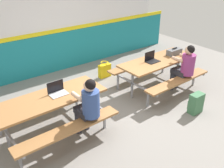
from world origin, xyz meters
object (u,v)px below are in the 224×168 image
object	(u,v)px
picnic_table_right	(158,66)
student_further	(185,65)
laptop_silver	(57,91)
toolbox_grey	(174,52)
backpack_dark	(196,103)
tote_bag_bright	(105,70)
picnic_table_left	(50,105)
laptop_dark	(152,59)
student_nearer	(88,104)

from	to	relation	value
picnic_table_right	student_further	xyz separation A→B (m)	(0.31, -0.55, 0.13)
laptop_silver	toolbox_grey	xyz separation A→B (m)	(3.23, 0.07, 0.02)
laptop_silver	backpack_dark	world-z (taller)	laptop_silver
laptop_silver	tote_bag_bright	xyz separation A→B (m)	(1.98, 1.32, -0.59)
student_further	backpack_dark	bearing A→B (deg)	-122.64
tote_bag_bright	picnic_table_left	bearing A→B (deg)	-147.80
tote_bag_bright	backpack_dark	bearing A→B (deg)	-78.83
backpack_dark	laptop_silver	bearing A→B (deg)	153.60
picnic_table_left	laptop_dark	xyz separation A→B (m)	(2.64, 0.12, 0.21)
laptop_silver	tote_bag_bright	size ratio (longest dim) A/B	0.76
picnic_table_right	tote_bag_bright	xyz separation A→B (m)	(-0.67, 1.27, -0.38)
laptop_dark	toolbox_grey	xyz separation A→B (m)	(0.77, -0.02, 0.02)
tote_bag_bright	laptop_dark	bearing A→B (deg)	-68.98
student_nearer	laptop_silver	xyz separation A→B (m)	(-0.28, 0.59, 0.08)
laptop_silver	laptop_dark	bearing A→B (deg)	1.93
picnic_table_right	student_further	size ratio (longest dim) A/B	1.67
student_nearer	tote_bag_bright	distance (m)	2.61
student_nearer	tote_bag_bright	bearing A→B (deg)	48.27
picnic_table_left	student_further	distance (m)	3.18
picnic_table_right	student_nearer	distance (m)	2.46
picnic_table_left	picnic_table_right	world-z (taller)	same
laptop_silver	tote_bag_bright	distance (m)	2.46
picnic_table_left	laptop_dark	world-z (taller)	laptop_dark
picnic_table_right	tote_bag_bright	size ratio (longest dim) A/B	4.70
picnic_table_right	tote_bag_bright	distance (m)	1.49
laptop_dark	student_further	bearing A→B (deg)	-49.24
laptop_dark	tote_bag_bright	bearing A→B (deg)	111.02
picnic_table_right	laptop_silver	xyz separation A→B (m)	(-2.65, -0.05, 0.21)
picnic_table_right	student_further	bearing A→B (deg)	-60.75
laptop_dark	tote_bag_bright	xyz separation A→B (m)	(-0.48, 1.24, -0.59)
student_further	laptop_silver	bearing A→B (deg)	170.44
picnic_table_right	laptop_dark	xyz separation A→B (m)	(-0.19, 0.03, 0.21)
toolbox_grey	student_further	bearing A→B (deg)	-115.45
laptop_dark	backpack_dark	world-z (taller)	laptop_dark
picnic_table_left	student_nearer	world-z (taller)	student_nearer
student_further	picnic_table_left	bearing A→B (deg)	171.73
toolbox_grey	student_nearer	bearing A→B (deg)	-167.52
picnic_table_right	backpack_dark	distance (m)	1.35
picnic_table_right	toolbox_grey	bearing A→B (deg)	1.48
toolbox_grey	laptop_dark	bearing A→B (deg)	178.69
picnic_table_right	backpack_dark	world-z (taller)	picnic_table_right
tote_bag_bright	picnic_table_right	bearing A→B (deg)	-62.21
toolbox_grey	tote_bag_bright	size ratio (longest dim) A/B	0.93
student_further	laptop_silver	world-z (taller)	student_further
picnic_table_left	tote_bag_bright	distance (m)	2.59
student_nearer	toolbox_grey	bearing A→B (deg)	12.48
toolbox_grey	tote_bag_bright	distance (m)	1.87
student_nearer	toolbox_grey	xyz separation A→B (m)	(2.95, 0.65, 0.10)
student_nearer	laptop_silver	world-z (taller)	student_nearer
picnic_table_left	tote_bag_bright	world-z (taller)	picnic_table_left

